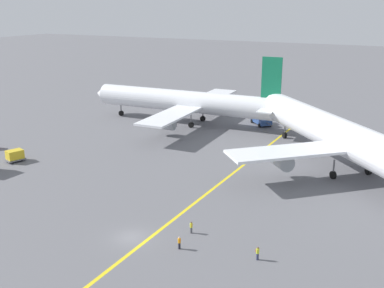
{
  "coord_description": "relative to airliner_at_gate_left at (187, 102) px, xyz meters",
  "views": [
    {
      "loc": [
        29.96,
        -42.49,
        27.75
      ],
      "look_at": [
        -5.36,
        27.18,
        4.0
      ],
      "focal_mm": 43.34,
      "sensor_mm": 36.0,
      "label": 1
    }
  ],
  "objects": [
    {
      "name": "ground_plane",
      "position": [
        20.28,
        -53.83,
        -5.26
      ],
      "size": [
        600.0,
        600.0,
        0.0
      ],
      "primitive_type": "plane",
      "color": "slate"
    },
    {
      "name": "taxiway_stripe",
      "position": [
        22.59,
        -43.83,
        -5.26
      ],
      "size": [
        3.31,
        119.98,
        0.01
      ],
      "primitive_type": "cube",
      "rotation": [
        0.0,
        0.0,
        -0.02
      ],
      "color": "yellow",
      "rests_on": "ground"
    },
    {
      "name": "airliner_at_gate_left",
      "position": [
        0.0,
        0.0,
        0.0
      ],
      "size": [
        51.0,
        43.73,
        16.8
      ],
      "color": "white",
      "rests_on": "ground"
    },
    {
      "name": "airliner_being_pushed",
      "position": [
        38.98,
        -17.32,
        0.64
      ],
      "size": [
        43.54,
        45.76,
        16.39
      ],
      "color": "white",
      "rests_on": "ground"
    },
    {
      "name": "pushback_tug",
      "position": [
        16.33,
        6.98,
        -4.01
      ],
      "size": [
        7.6,
        7.98,
        2.95
      ],
      "color": "#2D4C8C",
      "rests_on": "ground"
    },
    {
      "name": "gse_container_dolly_flat",
      "position": [
        -14.95,
        -39.35,
        -4.09
      ],
      "size": [
        3.12,
        3.74,
        2.15
      ],
      "color": "slate",
      "rests_on": "ground"
    },
    {
      "name": "ground_crew_ramp_agent_by_cones",
      "position": [
        26.9,
        -53.57,
        -4.44
      ],
      "size": [
        0.43,
        0.4,
        1.59
      ],
      "color": "black",
      "rests_on": "ground"
    },
    {
      "name": "ground_crew_marshaller_foreground",
      "position": [
        35.91,
        -51.71,
        -4.42
      ],
      "size": [
        0.39,
        0.44,
        1.62
      ],
      "color": "#2D3351",
      "rests_on": "ground"
    },
    {
      "name": "ground_crew_wing_walker_right",
      "position": [
        26.36,
        -49.43,
        -4.44
      ],
      "size": [
        0.41,
        0.42,
        1.58
      ],
      "color": "#4C4C51",
      "rests_on": "ground"
    }
  ]
}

